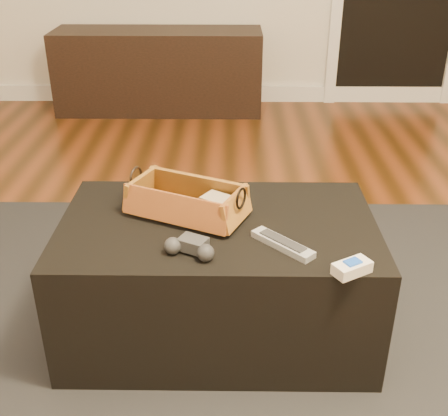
{
  "coord_description": "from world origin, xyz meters",
  "views": [
    {
      "loc": [
        0.09,
        -1.55,
        1.29
      ],
      "look_at": [
        0.07,
        -0.02,
        0.49
      ],
      "focal_mm": 45.0,
      "sensor_mm": 36.0,
      "label": 1
    }
  ],
  "objects_px": {
    "silver_remote": "(283,244)",
    "media_cabinet": "(159,71)",
    "wicker_basket": "(187,202)",
    "tv_remote": "(180,209)",
    "ottoman": "(218,277)",
    "cream_gadget": "(352,268)",
    "game_controller": "(191,247)"
  },
  "relations": [
    {
      "from": "media_cabinet",
      "to": "silver_remote",
      "type": "distance_m",
      "value": 2.75
    },
    {
      "from": "ottoman",
      "to": "wicker_basket",
      "type": "relative_size",
      "value": 2.38
    },
    {
      "from": "media_cabinet",
      "to": "tv_remote",
      "type": "bearing_deg",
      "value": -81.7
    },
    {
      "from": "silver_remote",
      "to": "cream_gadget",
      "type": "height_order",
      "value": "cream_gadget"
    },
    {
      "from": "wicker_basket",
      "to": "silver_remote",
      "type": "bearing_deg",
      "value": -33.89
    },
    {
      "from": "media_cabinet",
      "to": "game_controller",
      "type": "bearing_deg",
      "value": -81.37
    },
    {
      "from": "tv_remote",
      "to": "wicker_basket",
      "type": "height_order",
      "value": "wicker_basket"
    },
    {
      "from": "wicker_basket",
      "to": "ottoman",
      "type": "bearing_deg",
      "value": -25.27
    },
    {
      "from": "ottoman",
      "to": "wicker_basket",
      "type": "bearing_deg",
      "value": 154.73
    },
    {
      "from": "tv_remote",
      "to": "wicker_basket",
      "type": "bearing_deg",
      "value": 30.87
    },
    {
      "from": "ottoman",
      "to": "tv_remote",
      "type": "distance_m",
      "value": 0.27
    },
    {
      "from": "wicker_basket",
      "to": "tv_remote",
      "type": "bearing_deg",
      "value": -167.51
    },
    {
      "from": "media_cabinet",
      "to": "ottoman",
      "type": "xyz_separation_m",
      "value": [
        0.48,
        -2.51,
        -0.07
      ]
    },
    {
      "from": "cream_gadget",
      "to": "ottoman",
      "type": "bearing_deg",
      "value": 142.68
    },
    {
      "from": "ottoman",
      "to": "wicker_basket",
      "type": "distance_m",
      "value": 0.28
    },
    {
      "from": "media_cabinet",
      "to": "wicker_basket",
      "type": "xyz_separation_m",
      "value": [
        0.38,
        -2.46,
        0.19
      ]
    },
    {
      "from": "ottoman",
      "to": "silver_remote",
      "type": "xyz_separation_m",
      "value": [
        0.19,
        -0.15,
        0.22
      ]
    },
    {
      "from": "wicker_basket",
      "to": "cream_gadget",
      "type": "bearing_deg",
      "value": -35.02
    },
    {
      "from": "tv_remote",
      "to": "game_controller",
      "type": "distance_m",
      "value": 0.24
    },
    {
      "from": "ottoman",
      "to": "game_controller",
      "type": "xyz_separation_m",
      "value": [
        -0.07,
        -0.19,
        0.23
      ]
    },
    {
      "from": "ottoman",
      "to": "wicker_basket",
      "type": "xyz_separation_m",
      "value": [
        -0.1,
        0.05,
        0.25
      ]
    },
    {
      "from": "tv_remote",
      "to": "silver_remote",
      "type": "distance_m",
      "value": 0.37
    },
    {
      "from": "media_cabinet",
      "to": "wicker_basket",
      "type": "distance_m",
      "value": 2.5
    },
    {
      "from": "media_cabinet",
      "to": "tv_remote",
      "type": "height_order",
      "value": "media_cabinet"
    },
    {
      "from": "tv_remote",
      "to": "wicker_basket",
      "type": "relative_size",
      "value": 0.47
    },
    {
      "from": "game_controller",
      "to": "silver_remote",
      "type": "bearing_deg",
      "value": 9.62
    },
    {
      "from": "media_cabinet",
      "to": "cream_gadget",
      "type": "xyz_separation_m",
      "value": [
        0.85,
        -2.79,
        0.16
      ]
    },
    {
      "from": "game_controller",
      "to": "ottoman",
      "type": "bearing_deg",
      "value": 69.54
    },
    {
      "from": "tv_remote",
      "to": "game_controller",
      "type": "height_order",
      "value": "game_controller"
    },
    {
      "from": "silver_remote",
      "to": "media_cabinet",
      "type": "bearing_deg",
      "value": 104.24
    },
    {
      "from": "ottoman",
      "to": "cream_gadget",
      "type": "height_order",
      "value": "cream_gadget"
    },
    {
      "from": "ottoman",
      "to": "silver_remote",
      "type": "distance_m",
      "value": 0.33
    }
  ]
}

